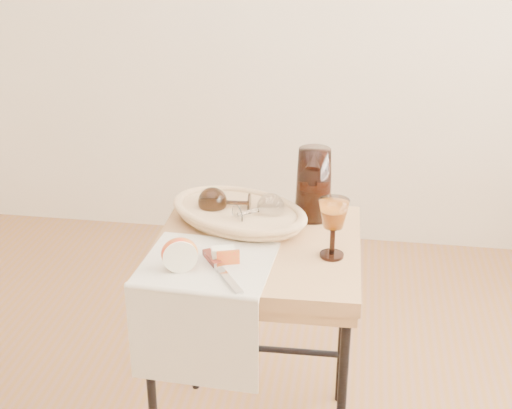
% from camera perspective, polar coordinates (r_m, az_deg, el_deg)
% --- Properties ---
extents(side_table, '(0.56, 0.56, 0.70)m').
position_cam_1_polar(side_table, '(2.02, 0.09, -11.98)').
color(side_table, brown).
rests_on(side_table, floor).
extents(tea_towel, '(0.34, 0.31, 0.01)m').
position_cam_1_polar(tea_towel, '(1.74, -4.05, -4.88)').
color(tea_towel, white).
rests_on(tea_towel, side_table).
extents(bread_basket, '(0.44, 0.38, 0.05)m').
position_cam_1_polar(bread_basket, '(1.94, -1.44, -0.88)').
color(bread_basket, '#A17652').
rests_on(bread_basket, side_table).
extents(goblet_lying_a, '(0.14, 0.09, 0.08)m').
position_cam_1_polar(goblet_lying_a, '(1.95, -2.31, 0.18)').
color(goblet_lying_a, '#372114').
rests_on(goblet_lying_a, bread_basket).
extents(goblet_lying_b, '(0.15, 0.14, 0.08)m').
position_cam_1_polar(goblet_lying_b, '(1.90, 0.05, -0.49)').
color(goblet_lying_b, white).
rests_on(goblet_lying_b, bread_basket).
extents(pitcher, '(0.15, 0.23, 0.25)m').
position_cam_1_polar(pitcher, '(1.95, 4.79, 1.72)').
color(pitcher, black).
rests_on(pitcher, side_table).
extents(wine_goblet, '(0.09, 0.09, 0.16)m').
position_cam_1_polar(wine_goblet, '(1.75, 6.38, -1.97)').
color(wine_goblet, white).
rests_on(wine_goblet, side_table).
extents(apple_half, '(0.10, 0.08, 0.08)m').
position_cam_1_polar(apple_half, '(1.70, -6.34, -4.02)').
color(apple_half, red).
rests_on(apple_half, tea_towel).
extents(apple_wedge, '(0.06, 0.05, 0.04)m').
position_cam_1_polar(apple_wedge, '(1.73, -2.72, -4.15)').
color(apple_wedge, white).
rests_on(apple_wedge, tea_towel).
extents(table_knife, '(0.14, 0.19, 0.02)m').
position_cam_1_polar(table_knife, '(1.69, -2.92, -5.33)').
color(table_knife, silver).
rests_on(table_knife, tea_towel).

